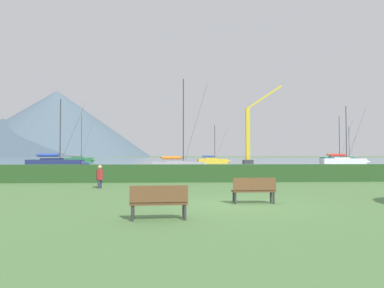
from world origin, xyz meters
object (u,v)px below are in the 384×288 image
Objects in this scene: park_bench_near_path at (159,201)px; sailboat_slip_3 at (344,161)px; sailboat_slip_2 at (79,159)px; person_seated_viewer at (100,175)px; sailboat_slip_7 at (180,165)px; park_bench_under_tree at (254,189)px; sailboat_slip_8 at (348,159)px; sailboat_slip_6 at (213,161)px; sailboat_slip_0 at (56,163)px; dock_crane at (250,138)px; sailboat_slip_1 at (338,159)px.

sailboat_slip_3 is at bearing 55.55° from park_bench_near_path.
person_seated_viewer is at bearing -72.14° from sailboat_slip_2.
sailboat_slip_7 is 29.02m from park_bench_under_tree.
sailboat_slip_8 is at bearing 1.86° from sailboat_slip_2.
park_bench_near_path is (-8.98, -65.84, -0.07)m from sailboat_slip_6.
sailboat_slip_2 is 79.64m from person_seated_viewer.
park_bench_under_tree is at bearing -112.66° from sailboat_slip_3.
sailboat_slip_0 reaches higher than park_bench_under_tree.
sailboat_slip_2 is 46.99m from dock_crane.
park_bench_near_path and park_bench_under_tree have the same top height.
sailboat_slip_3 is at bearing -28.12° from sailboat_slip_2.
park_bench_near_path is at bearing -104.52° from dock_crane.
park_bench_under_tree is at bearing 39.21° from park_bench_near_path.
sailboat_slip_0 is 19.32m from sailboat_slip_7.
sailboat_slip_7 is 1.11× the size of sailboat_slip_8.
person_seated_viewer is 58.48m from dock_crane.
person_seated_viewer is at bearing -129.57° from sailboat_slip_8.
sailboat_slip_2 is at bearing 99.95° from sailboat_slip_0.
sailboat_slip_0 is at bearing 107.60° from park_bench_near_path.
sailboat_slip_6 is at bearing -28.85° from sailboat_slip_2.
sailboat_slip_8 is at bearing 33.48° from dock_crane.
sailboat_slip_6 is 66.45m from park_bench_near_path.
park_bench_near_path is at bearing -57.36° from person_seated_viewer.
sailboat_slip_3 is at bearing 37.30° from sailboat_slip_7.
sailboat_slip_2 is (-8.58, 45.43, -0.01)m from sailboat_slip_0.
sailboat_slip_3 is 0.64× the size of dock_crane.
dock_crane reaches higher than sailboat_slip_0.
sailboat_slip_7 is at bearing 93.13° from park_bench_under_tree.
sailboat_slip_8 is (7.29, 9.20, -0.17)m from sailboat_slip_1.
sailboat_slip_1 is at bearing 30.87° from sailboat_slip_0.
sailboat_slip_2 reaches higher than park_bench_under_tree.
park_bench_near_path is at bearing -89.60° from sailboat_slip_7.
person_seated_viewer is at bearing 136.06° from park_bench_under_tree.
sailboat_slip_0 is 1.18× the size of sailboat_slip_6.
sailboat_slip_1 reaches higher than sailboat_slip_6.
sailboat_slip_0 is 0.90× the size of sailboat_slip_7.
sailboat_slip_2 is at bearing 107.45° from park_bench_under_tree.
sailboat_slip_2 is 9.99× the size of person_seated_viewer.
person_seated_viewer is at bearing -122.04° from sailboat_slip_3.
dock_crane is (15.41, 32.13, 4.80)m from sailboat_slip_7.
sailboat_slip_8 reaches higher than park_bench_near_path.
sailboat_slip_0 is 42.42m from park_bench_under_tree.
sailboat_slip_6 is (-22.52, 12.78, -0.12)m from sailboat_slip_3.
person_seated_viewer is (-3.53, 9.49, 0.16)m from park_bench_near_path.
park_bench_near_path is at bearing -124.58° from sailboat_slip_1.
person_seated_viewer is (-44.97, -66.74, -0.08)m from sailboat_slip_1.
sailboat_slip_1 is 34.09m from sailboat_slip_6.
sailboat_slip_2 reaches higher than person_seated_viewer.
person_seated_viewer is at bearing -99.30° from sailboat_slip_7.
sailboat_slip_6 is 44.33m from sailboat_slip_8.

